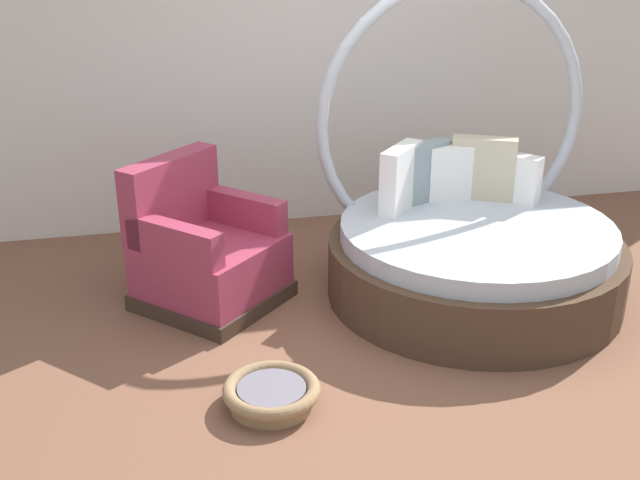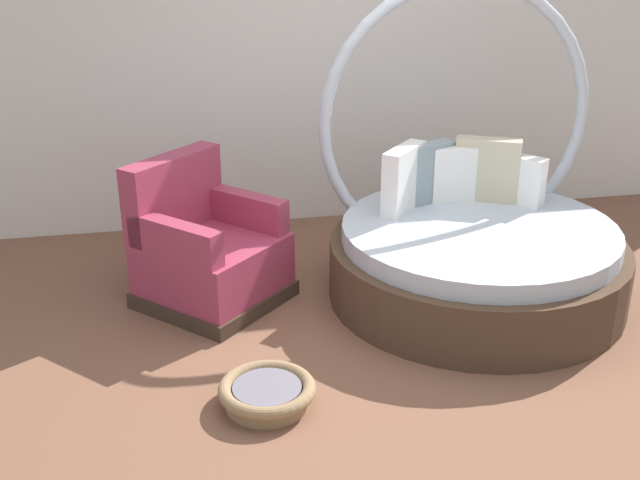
% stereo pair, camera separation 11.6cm
% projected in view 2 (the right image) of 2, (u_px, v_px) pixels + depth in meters
% --- Properties ---
extents(ground_plane, '(8.00, 8.00, 0.02)m').
position_uv_depth(ground_plane, '(389.00, 361.00, 4.54)').
color(ground_plane, brown).
extents(back_wall, '(8.00, 0.12, 2.98)m').
position_uv_depth(back_wall, '(314.00, 34.00, 6.08)').
color(back_wall, silver).
rests_on(back_wall, ground_plane).
extents(round_daybed, '(1.92, 1.92, 2.02)m').
position_uv_depth(round_daybed, '(473.00, 239.00, 5.20)').
color(round_daybed, '#473323').
rests_on(round_daybed, ground_plane).
extents(red_armchair, '(1.13, 1.13, 0.94)m').
position_uv_depth(red_armchair, '(206.00, 253.00, 5.11)').
color(red_armchair, '#38281E').
rests_on(red_armchair, ground_plane).
extents(pet_basket, '(0.51, 0.51, 0.13)m').
position_uv_depth(pet_basket, '(267.00, 393.00, 4.10)').
color(pet_basket, '#8E704C').
rests_on(pet_basket, ground_plane).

